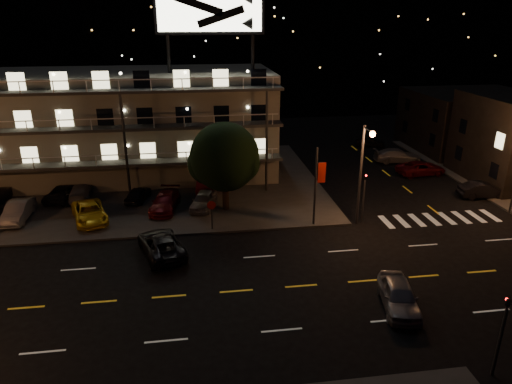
{
  "coord_description": "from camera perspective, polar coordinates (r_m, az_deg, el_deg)",
  "views": [
    {
      "loc": [
        -4.13,
        -23.44,
        15.41
      ],
      "look_at": [
        0.34,
        8.0,
        3.25
      ],
      "focal_mm": 32.0,
      "sensor_mm": 36.0,
      "label": 1
    }
  ],
  "objects": [
    {
      "name": "ground",
      "position": [
        28.35,
        1.64,
        -11.98
      ],
      "size": [
        140.0,
        140.0,
        0.0
      ],
      "primitive_type": "plane",
      "color": "black",
      "rests_on": "ground"
    },
    {
      "name": "curb_nw",
      "position": [
        47.11,
        -19.7,
        0.69
      ],
      "size": [
        44.0,
        24.0,
        0.15
      ],
      "primitive_type": "cube",
      "color": "#363634",
      "rests_on": "ground"
    },
    {
      "name": "curb_ne",
      "position": [
        57.33,
        28.9,
        2.78
      ],
      "size": [
        16.0,
        24.0,
        0.15
      ],
      "primitive_type": "cube",
      "color": "#363634",
      "rests_on": "ground"
    },
    {
      "name": "motel",
      "position": [
        48.73,
        -14.92,
        8.34
      ],
      "size": [
        28.0,
        13.8,
        18.1
      ],
      "color": "gray",
      "rests_on": "ground"
    },
    {
      "name": "side_bldg_back",
      "position": [
        62.87,
        25.24,
        8.06
      ],
      "size": [
        14.06,
        12.0,
        7.0
      ],
      "color": "black",
      "rests_on": "ground"
    },
    {
      "name": "hill_backdrop",
      "position": [
        92.32,
        -9.7,
        18.29
      ],
      "size": [
        120.0,
        25.0,
        24.0
      ],
      "color": "black",
      "rests_on": "ground"
    },
    {
      "name": "streetlight_nc",
      "position": [
        35.4,
        13.23,
        3.22
      ],
      "size": [
        0.44,
        1.92,
        8.0
      ],
      "color": "#2D2D30",
      "rests_on": "ground"
    },
    {
      "name": "signal_nw",
      "position": [
        36.84,
        13.35,
        -0.04
      ],
      "size": [
        0.2,
        0.27,
        4.6
      ],
      "color": "#2D2D30",
      "rests_on": "ground"
    },
    {
      "name": "signal_sw",
      "position": [
        23.68,
        28.43,
        -14.78
      ],
      "size": [
        0.2,
        0.27,
        4.6
      ],
      "color": "#2D2D30",
      "rests_on": "ground"
    },
    {
      "name": "banner_north",
      "position": [
        35.25,
        7.58,
        0.89
      ],
      "size": [
        0.83,
        0.16,
        6.4
      ],
      "color": "#2D2D30",
      "rests_on": "ground"
    },
    {
      "name": "stop_sign",
      "position": [
        34.84,
        -5.58,
        -2.31
      ],
      "size": [
        0.91,
        0.11,
        2.61
      ],
      "color": "#2D2D30",
      "rests_on": "ground"
    },
    {
      "name": "tree",
      "position": [
        37.55,
        -4.02,
        4.16
      ],
      "size": [
        5.94,
        5.72,
        7.47
      ],
      "color": "black",
      "rests_on": "curb_nw"
    },
    {
      "name": "lot_car_1",
      "position": [
        41.3,
        -27.61,
        -2.14
      ],
      "size": [
        1.57,
        4.5,
        1.48
      ],
      "primitive_type": "imported",
      "rotation": [
        0.0,
        0.0,
        0.0
      ],
      "color": "gray",
      "rests_on": "curb_nw"
    },
    {
      "name": "lot_car_2",
      "position": [
        38.82,
        -20.1,
        -2.41
      ],
      "size": [
        3.83,
        5.57,
        1.41
      ],
      "primitive_type": "imported",
      "rotation": [
        0.0,
        0.0,
        0.32
      ],
      "color": "gold",
      "rests_on": "curb_nw"
    },
    {
      "name": "lot_car_3",
      "position": [
        39.33,
        -11.29,
        -1.19
      ],
      "size": [
        2.8,
        5.15,
        1.42
      ],
      "primitive_type": "imported",
      "rotation": [
        0.0,
        0.0,
        -0.17
      ],
      "color": "#600D13",
      "rests_on": "curb_nw"
    },
    {
      "name": "lot_car_4",
      "position": [
        39.17,
        -6.56,
        -0.99
      ],
      "size": [
        2.82,
        4.48,
        1.42
      ],
      "primitive_type": "imported",
      "rotation": [
        0.0,
        0.0,
        -0.3
      ],
      "color": "gray",
      "rests_on": "curb_nw"
    },
    {
      "name": "lot_car_6",
      "position": [
        44.24,
        -22.85,
        -0.03
      ],
      "size": [
        3.0,
        5.06,
        1.32
      ],
      "primitive_type": "imported",
      "rotation": [
        0.0,
        0.0,
        2.96
      ],
      "color": "black",
      "rests_on": "curb_nw"
    },
    {
      "name": "lot_car_7",
      "position": [
        43.93,
        -21.02,
        0.08
      ],
      "size": [
        1.98,
        4.55,
        1.3
      ],
      "primitive_type": "imported",
      "rotation": [
        0.0,
        0.0,
        3.18
      ],
      "color": "gray",
      "rests_on": "curb_nw"
    },
    {
      "name": "lot_car_8",
      "position": [
        41.8,
        -14.55,
        -0.24
      ],
      "size": [
        2.33,
        3.92,
        1.25
      ],
      "primitive_type": "imported",
      "rotation": [
        0.0,
        0.0,
        2.89
      ],
      "color": "black",
      "rests_on": "curb_nw"
    },
    {
      "name": "lot_car_9",
      "position": [
        42.45,
        -6.22,
        0.83
      ],
      "size": [
        2.09,
        4.65,
        1.48
      ],
      "primitive_type": "imported",
      "rotation": [
        0.0,
        0.0,
        3.02
      ],
      "color": "#600D13",
      "rests_on": "curb_nw"
    },
    {
      "name": "side_car_0",
      "position": [
        46.44,
        26.52,
        0.23
      ],
      "size": [
        4.48,
        1.89,
        1.44
      ],
      "primitive_type": "imported",
      "rotation": [
        0.0,
        0.0,
        1.49
      ],
      "color": "black",
      "rests_on": "ground"
    },
    {
      "name": "side_car_1",
      "position": [
        50.7,
        19.93,
        2.82
      ],
      "size": [
        5.29,
        2.81,
        1.42
      ],
      "primitive_type": "imported",
      "rotation": [
        0.0,
        0.0,
        1.66
      ],
      "color": "#600D13",
      "rests_on": "ground"
    },
    {
      "name": "side_car_2",
      "position": [
        54.34,
        17.26,
        4.36
      ],
      "size": [
        5.45,
        2.68,
        1.52
      ],
      "primitive_type": "imported",
      "rotation": [
        0.0,
        0.0,
        1.46
      ],
      "color": "gray",
      "rests_on": "ground"
    },
    {
      "name": "side_car_3",
      "position": [
        60.28,
        14.09,
        6.12
      ],
      "size": [
        3.89,
        2.46,
        1.23
      ],
      "primitive_type": "imported",
      "rotation": [
        0.0,
        0.0,
        1.27
      ],
      "color": "black",
      "rests_on": "ground"
    },
    {
      "name": "road_car_east",
      "position": [
        27.54,
        17.41,
        -12.25
      ],
      "size": [
        2.71,
        4.81,
        1.54
      ],
      "primitive_type": "imported",
      "rotation": [
        0.0,
        0.0,
        -0.21
      ],
      "color": "gray",
      "rests_on": "ground"
    },
    {
      "name": "road_car_west",
      "position": [
        32.43,
        -11.77,
        -6.4
      ],
      "size": [
        3.98,
        5.91,
        1.5
      ],
      "primitive_type": "imported",
      "rotation": [
        0.0,
        0.0,
        3.44
      ],
      "color": "black",
      "rests_on": "ground"
    }
  ]
}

